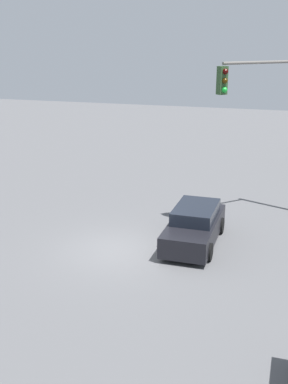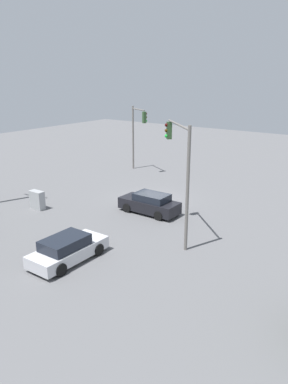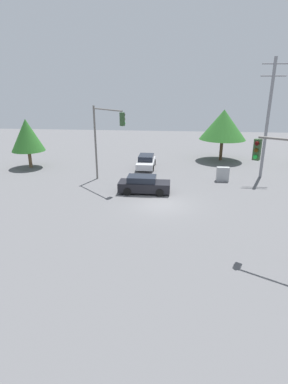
# 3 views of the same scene
# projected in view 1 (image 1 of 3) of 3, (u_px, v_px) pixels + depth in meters

# --- Properties ---
(ground_plane) EXTENTS (80.00, 80.00, 0.00)m
(ground_plane) POSITION_uv_depth(u_px,v_px,m) (121.00, 250.00, 17.83)
(ground_plane) COLOR #5B5B5E
(sedan_dark) EXTENTS (4.28, 1.84, 1.44)m
(sedan_dark) POSITION_uv_depth(u_px,v_px,m) (195.00, 226.00, 18.29)
(sedan_dark) COLOR black
(sedan_dark) RESTS_ON ground_plane
(traffic_signal_main) EXTENTS (3.44, 3.38, 6.86)m
(traffic_signal_main) POSITION_uv_depth(u_px,v_px,m) (273.00, 110.00, 19.73)
(traffic_signal_main) COLOR slate
(traffic_signal_main) RESTS_ON ground_plane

